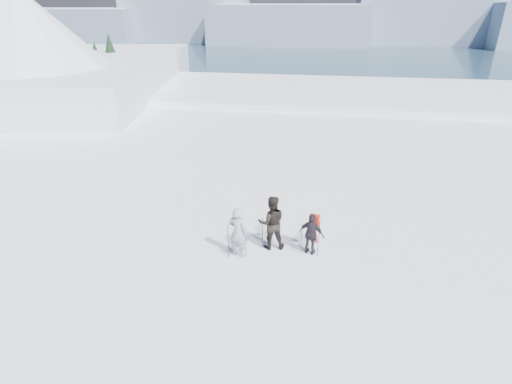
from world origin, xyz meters
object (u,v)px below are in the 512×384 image
(skier_grey, at_px, (238,233))
(skier_dark, at_px, (271,223))
(skis_loose, at_px, (313,230))
(skier_pack, at_px, (311,234))

(skier_grey, relative_size, skier_dark, 0.93)
(skier_dark, relative_size, skis_loose, 1.17)
(skier_pack, distance_m, skis_loose, 1.72)
(skier_grey, xyz_separation_m, skis_loose, (2.47, 2.12, -0.91))
(skier_grey, xyz_separation_m, skier_dark, (1.03, 0.74, 0.07))
(skier_grey, height_order, skier_dark, skier_dark)
(skier_grey, distance_m, skis_loose, 3.38)
(skier_grey, relative_size, skier_pack, 1.22)
(skier_grey, bearing_deg, skier_dark, -127.22)
(skier_grey, distance_m, skier_dark, 1.27)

